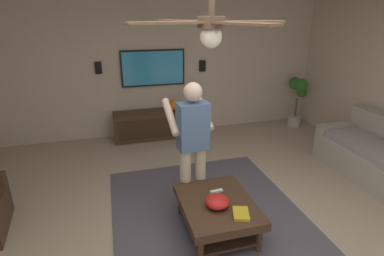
{
  "coord_description": "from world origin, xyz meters",
  "views": [
    {
      "loc": [
        -2.62,
        1.03,
        2.38
      ],
      "look_at": [
        0.94,
        0.05,
        0.96
      ],
      "focal_mm": 28.39,
      "sensor_mm": 36.0,
      "label": 1
    }
  ],
  "objects_px": {
    "bowl": "(217,202)",
    "wall_speaker_right": "(98,68)",
    "potted_plant_tall": "(298,96)",
    "book": "(241,214)",
    "couch": "(380,158)",
    "ceiling_fan": "(211,26)",
    "tv": "(153,68)",
    "remote_white": "(216,191)",
    "media_console": "(157,124)",
    "vase_round": "(173,105)",
    "coffee_table": "(217,209)",
    "person_standing": "(192,140)",
    "wall_speaker_left": "(202,66)"
  },
  "relations": [
    {
      "from": "bowl",
      "to": "wall_speaker_right",
      "type": "bearing_deg",
      "value": 19.54
    },
    {
      "from": "potted_plant_tall",
      "to": "book",
      "type": "height_order",
      "value": "potted_plant_tall"
    },
    {
      "from": "couch",
      "to": "ceiling_fan",
      "type": "xyz_separation_m",
      "value": [
        -1.04,
        3.09,
        1.96
      ]
    },
    {
      "from": "tv",
      "to": "ceiling_fan",
      "type": "distance_m",
      "value": 3.88
    },
    {
      "from": "ceiling_fan",
      "to": "remote_white",
      "type": "bearing_deg",
      "value": -26.5
    },
    {
      "from": "media_console",
      "to": "potted_plant_tall",
      "type": "bearing_deg",
      "value": 87.57
    },
    {
      "from": "vase_round",
      "to": "couch",
      "type": "bearing_deg",
      "value": -132.61
    },
    {
      "from": "tv",
      "to": "potted_plant_tall",
      "type": "xyz_separation_m",
      "value": [
        -0.37,
        -3.06,
        -0.68
      ]
    },
    {
      "from": "couch",
      "to": "remote_white",
      "type": "bearing_deg",
      "value": 8.09
    },
    {
      "from": "tv",
      "to": "wall_speaker_right",
      "type": "bearing_deg",
      "value": -90.74
    },
    {
      "from": "couch",
      "to": "ceiling_fan",
      "type": "height_order",
      "value": "ceiling_fan"
    },
    {
      "from": "potted_plant_tall",
      "to": "media_console",
      "type": "bearing_deg",
      "value": 87.57
    },
    {
      "from": "coffee_table",
      "to": "ceiling_fan",
      "type": "height_order",
      "value": "ceiling_fan"
    },
    {
      "from": "couch",
      "to": "remote_white",
      "type": "distance_m",
      "value": 2.75
    },
    {
      "from": "bowl",
      "to": "vase_round",
      "type": "xyz_separation_m",
      "value": [
        3.03,
        -0.16,
        0.2
      ]
    },
    {
      "from": "tv",
      "to": "potted_plant_tall",
      "type": "distance_m",
      "value": 3.16
    },
    {
      "from": "person_standing",
      "to": "potted_plant_tall",
      "type": "bearing_deg",
      "value": -58.6
    },
    {
      "from": "bowl",
      "to": "book",
      "type": "height_order",
      "value": "bowl"
    },
    {
      "from": "remote_white",
      "to": "wall_speaker_left",
      "type": "distance_m",
      "value": 3.29
    },
    {
      "from": "coffee_table",
      "to": "remote_white",
      "type": "bearing_deg",
      "value": -17.2
    },
    {
      "from": "person_standing",
      "to": "media_console",
      "type": "bearing_deg",
      "value": -4.53
    },
    {
      "from": "potted_plant_tall",
      "to": "bowl",
      "type": "bearing_deg",
      "value": 135.36
    },
    {
      "from": "person_standing",
      "to": "wall_speaker_left",
      "type": "xyz_separation_m",
      "value": [
        2.67,
        -0.95,
        0.42
      ]
    },
    {
      "from": "tv",
      "to": "couch",
      "type": "bearing_deg",
      "value": 47.5
    },
    {
      "from": "person_standing",
      "to": "vase_round",
      "type": "relative_size",
      "value": 7.45
    },
    {
      "from": "wall_speaker_left",
      "to": "media_console",
      "type": "bearing_deg",
      "value": 104.1
    },
    {
      "from": "media_console",
      "to": "potted_plant_tall",
      "type": "height_order",
      "value": "potted_plant_tall"
    },
    {
      "from": "media_console",
      "to": "wall_speaker_right",
      "type": "height_order",
      "value": "wall_speaker_right"
    },
    {
      "from": "couch",
      "to": "person_standing",
      "type": "distance_m",
      "value": 2.98
    },
    {
      "from": "bowl",
      "to": "book",
      "type": "distance_m",
      "value": 0.29
    },
    {
      "from": "media_console",
      "to": "person_standing",
      "type": "height_order",
      "value": "person_standing"
    },
    {
      "from": "coffee_table",
      "to": "vase_round",
      "type": "height_order",
      "value": "vase_round"
    },
    {
      "from": "coffee_table",
      "to": "wall_speaker_left",
      "type": "xyz_separation_m",
      "value": [
        3.24,
        -0.82,
        1.06
      ]
    },
    {
      "from": "remote_white",
      "to": "coffee_table",
      "type": "bearing_deg",
      "value": 67.35
    },
    {
      "from": "book",
      "to": "potted_plant_tall",
      "type": "bearing_deg",
      "value": 157.38
    },
    {
      "from": "couch",
      "to": "coffee_table",
      "type": "height_order",
      "value": "couch"
    },
    {
      "from": "couch",
      "to": "tv",
      "type": "bearing_deg",
      "value": -41.15
    },
    {
      "from": "person_standing",
      "to": "wall_speaker_right",
      "type": "distance_m",
      "value": 2.92
    },
    {
      "from": "ceiling_fan",
      "to": "vase_round",
      "type": "bearing_deg",
      "value": -6.99
    },
    {
      "from": "couch",
      "to": "book",
      "type": "relative_size",
      "value": 8.73
    },
    {
      "from": "coffee_table",
      "to": "potted_plant_tall",
      "type": "height_order",
      "value": "potted_plant_tall"
    },
    {
      "from": "media_console",
      "to": "book",
      "type": "distance_m",
      "value": 3.31
    },
    {
      "from": "vase_round",
      "to": "wall_speaker_left",
      "type": "relative_size",
      "value": 1.0
    },
    {
      "from": "book",
      "to": "ceiling_fan",
      "type": "bearing_deg",
      "value": -44.15
    },
    {
      "from": "media_console",
      "to": "ceiling_fan",
      "type": "bearing_deg",
      "value": -1.83
    },
    {
      "from": "couch",
      "to": "person_standing",
      "type": "bearing_deg",
      "value": 0.07
    },
    {
      "from": "person_standing",
      "to": "book",
      "type": "xyz_separation_m",
      "value": [
        -0.86,
        -0.29,
        -0.51
      ]
    },
    {
      "from": "coffee_table",
      "to": "wall_speaker_left",
      "type": "height_order",
      "value": "wall_speaker_left"
    },
    {
      "from": "book",
      "to": "ceiling_fan",
      "type": "height_order",
      "value": "ceiling_fan"
    },
    {
      "from": "remote_white",
      "to": "wall_speaker_right",
      "type": "height_order",
      "value": "wall_speaker_right"
    }
  ]
}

